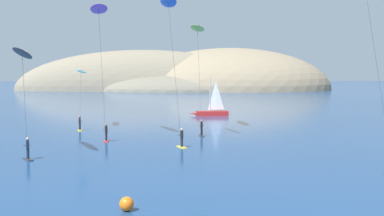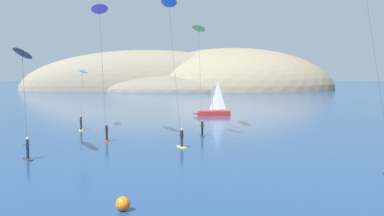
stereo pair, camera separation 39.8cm
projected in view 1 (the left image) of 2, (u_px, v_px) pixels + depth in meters
headland_island at (197, 90)px, 170.56m from camera, size 110.74×53.97×29.82m
sailboat_near at (210, 111)px, 72.19m from camera, size 5.97×2.03×5.70m
kitesurfer_cyan at (81, 76)px, 56.52m from camera, size 1.89×6.67×6.96m
kitesurfer_blue at (169, 14)px, 45.10m from camera, size 2.89×7.51×13.73m
kitesurfer_black at (22, 59)px, 37.68m from camera, size 3.68×5.95×8.62m
kitesurfer_white at (368, 5)px, 33.57m from camera, size 1.98×7.60×12.71m
kitesurfer_purple at (99, 18)px, 47.38m from camera, size 3.38×6.57×13.21m
kitesurfer_lime at (198, 34)px, 54.12m from camera, size 1.81×9.72×11.86m
marker_buoy at (127, 204)px, 23.04m from camera, size 0.70×0.70×0.70m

